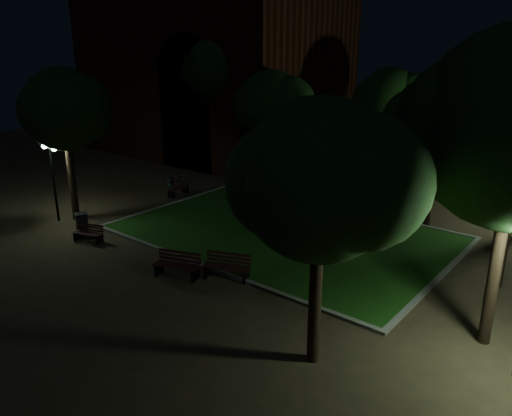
{
  "coord_description": "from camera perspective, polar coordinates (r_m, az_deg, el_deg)",
  "views": [
    {
      "loc": [
        13.06,
        -16.33,
        8.77
      ],
      "look_at": [
        -0.89,
        1.0,
        1.38
      ],
      "focal_mm": 35.0,
      "sensor_mm": 36.0,
      "label": 1
    }
  ],
  "objects": [
    {
      "name": "ground",
      "position": [
        22.68,
        0.17,
        -4.39
      ],
      "size": [
        80.0,
        80.0,
        0.0
      ],
      "primitive_type": "plane",
      "color": "#3E3222"
    },
    {
      "name": "lawn",
      "position": [
        24.14,
        3.14,
        -2.86
      ],
      "size": [
        15.0,
        10.0,
        0.08
      ],
      "primitive_type": "cube",
      "color": "#1C4B13",
      "rests_on": "ground"
    },
    {
      "name": "lamppost_sw",
      "position": [
        27.07,
        -22.3,
        4.33
      ],
      "size": [
        1.18,
        0.28,
        4.0
      ],
      "color": "black",
      "rests_on": "ground"
    },
    {
      "name": "lawn_kerb",
      "position": [
        24.14,
        3.14,
        -2.82
      ],
      "size": [
        15.4,
        10.4,
        0.12
      ],
      "color": "slate",
      "rests_on": "ground"
    },
    {
      "name": "tree_far_north",
      "position": [
        33.12,
        15.21,
        11.78
      ],
      "size": [
        5.01,
        4.09,
        7.38
      ],
      "color": "black",
      "rests_on": "ground"
    },
    {
      "name": "tree_north_wl",
      "position": [
        30.51,
        1.93,
        11.67
      ],
      "size": [
        5.08,
        4.15,
        7.3
      ],
      "color": "black",
      "rests_on": "ground"
    },
    {
      "name": "bench_left_side",
      "position": [
        30.34,
        -8.77,
        2.12
      ],
      "size": [
        0.75,
        1.58,
        0.84
      ],
      "rotation": [
        0.0,
        0.0,
        -1.42
      ],
      "color": "black",
      "rests_on": "ground"
    },
    {
      "name": "tree_nw",
      "position": [
        35.28,
        -3.46,
        15.49
      ],
      "size": [
        6.46,
        5.27,
        9.66
      ],
      "color": "black",
      "rests_on": "ground"
    },
    {
      "name": "trash_bin",
      "position": [
        25.52,
        -19.29,
        -1.62
      ],
      "size": [
        0.75,
        0.75,
        0.98
      ],
      "color": "black",
      "rests_on": "ground"
    },
    {
      "name": "bench_near_right",
      "position": [
        19.57,
        -3.32,
        -6.76
      ],
      "size": [
        1.93,
        1.27,
        1.0
      ],
      "rotation": [
        0.0,
        0.0,
        0.38
      ],
      "color": "black",
      "rests_on": "ground"
    },
    {
      "name": "tree_west",
      "position": [
        26.46,
        -21.06,
        10.44
      ],
      "size": [
        4.98,
        4.06,
        7.71
      ],
      "color": "black",
      "rests_on": "ground"
    },
    {
      "name": "building_main",
      "position": [
        41.78,
        -5.22,
        16.39
      ],
      "size": [
        20.0,
        12.0,
        15.0
      ],
      "color": "#472011",
      "rests_on": "ground"
    },
    {
      "name": "bicycle",
      "position": [
        31.81,
        -9.18,
        2.98
      ],
      "size": [
        1.81,
        0.8,
        0.92
      ],
      "primitive_type": "imported",
      "rotation": [
        0.0,
        0.0,
        1.46
      ],
      "color": "black",
      "rests_on": "ground"
    },
    {
      "name": "bench_west_near",
      "position": [
        24.39,
        -18.57,
        -2.78
      ],
      "size": [
        1.53,
        0.92,
        0.79
      ],
      "rotation": [
        0.0,
        0.0,
        0.31
      ],
      "color": "black",
      "rests_on": "ground"
    },
    {
      "name": "tree_se",
      "position": [
        12.89,
        7.66,
        3.02
      ],
      "size": [
        5.34,
        4.36,
        7.58
      ],
      "color": "black",
      "rests_on": "ground"
    },
    {
      "name": "tree_north_er",
      "position": [
        25.51,
        20.28,
        9.16
      ],
      "size": [
        5.58,
        4.56,
        7.46
      ],
      "color": "black",
      "rests_on": "ground"
    },
    {
      "name": "bench_far_side",
      "position": [
        28.1,
        14.19,
        0.53
      ],
      "size": [
        1.74,
        0.8,
        0.92
      ],
      "rotation": [
        0.0,
        0.0,
        3.27
      ],
      "color": "black",
      "rests_on": "ground"
    },
    {
      "name": "monument",
      "position": [
        23.83,
        3.17,
        -0.81
      ],
      "size": [
        1.4,
        1.4,
        3.2
      ],
      "color": "#AEA69F",
      "rests_on": "lawn"
    },
    {
      "name": "lamppost_nw",
      "position": [
        37.42,
        -5.66,
        9.18
      ],
      "size": [
        1.18,
        0.28,
        4.02
      ],
      "color": "black",
      "rests_on": "ground"
    },
    {
      "name": "bench_near_left",
      "position": [
        19.91,
        -8.96,
        -6.51
      ],
      "size": [
        1.93,
        1.21,
        1.0
      ],
      "rotation": [
        0.0,
        0.0,
        0.35
      ],
      "color": "black",
      "rests_on": "ground"
    }
  ]
}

